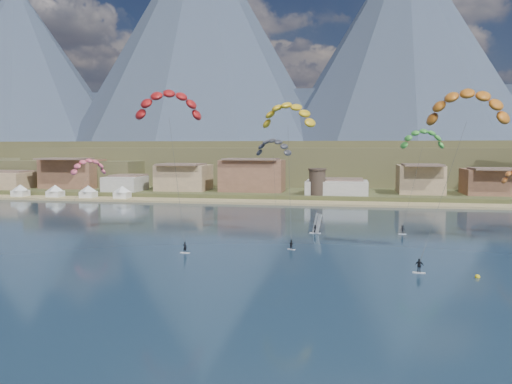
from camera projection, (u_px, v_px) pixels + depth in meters
ground at (202, 311)px, 55.24m from camera, size 2400.00×2400.00×0.00m
beach at (299, 203)px, 159.10m from camera, size 2200.00×12.00×0.90m
land at (337, 162)px, 604.07m from camera, size 2200.00×900.00×4.00m
foothills at (364, 162)px, 278.28m from camera, size 940.00×210.00×18.00m
mountain_ridge at (333, 66)px, 851.93m from camera, size 2060.00×480.00×400.00m
town at (190, 174)px, 181.24m from camera, size 400.00×24.00×12.00m
watchtower at (317, 182)px, 165.52m from camera, size 5.82×5.82×8.60m
beach_tents at (71, 188)px, 172.41m from camera, size 43.40×6.40×5.00m
kitesurfer_red at (169, 100)px, 98.88m from camera, size 15.64×20.24×31.28m
kitesurfer_yellow at (288, 112)px, 98.23m from camera, size 11.67×16.24×27.58m
kitesurfer_orange at (467, 102)px, 80.16m from camera, size 15.74×16.77×28.85m
kitesurfer_green at (423, 137)px, 112.88m from camera, size 10.82×15.11×23.50m
distant_kite_pink at (89, 164)px, 124.88m from camera, size 8.39×8.61×16.45m
distant_kite_dark at (273, 144)px, 117.63m from camera, size 9.51×7.03×20.83m
windsurfer at (316, 227)px, 104.55m from camera, size 2.30×2.50×4.03m
buoy at (477, 277)px, 69.24m from camera, size 0.68×0.68×0.68m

